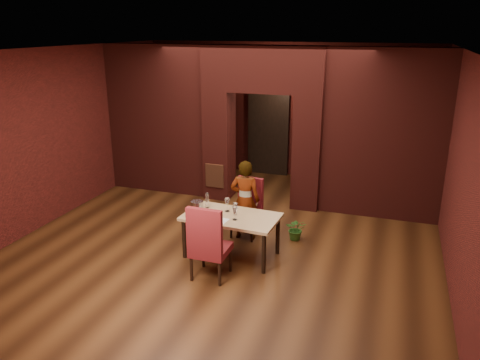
% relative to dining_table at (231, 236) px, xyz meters
% --- Properties ---
extents(floor, '(8.00, 8.00, 0.00)m').
position_rel_dining_table_xyz_m(floor, '(-0.23, 0.55, -0.35)').
color(floor, '#4C2A13').
rests_on(floor, ground).
extents(ceiling, '(7.00, 8.00, 0.04)m').
position_rel_dining_table_xyz_m(ceiling, '(-0.23, 0.55, 2.85)').
color(ceiling, silver).
rests_on(ceiling, ground).
extents(wall_back, '(7.00, 0.04, 3.20)m').
position_rel_dining_table_xyz_m(wall_back, '(-0.23, 4.55, 1.25)').
color(wall_back, maroon).
rests_on(wall_back, ground).
extents(wall_front, '(7.00, 0.04, 3.20)m').
position_rel_dining_table_xyz_m(wall_front, '(-0.23, -3.45, 1.25)').
color(wall_front, maroon).
rests_on(wall_front, ground).
extents(wall_left, '(0.04, 8.00, 3.20)m').
position_rel_dining_table_xyz_m(wall_left, '(-3.73, 0.55, 1.25)').
color(wall_left, maroon).
rests_on(wall_left, ground).
extents(wall_right, '(0.04, 8.00, 3.20)m').
position_rel_dining_table_xyz_m(wall_right, '(3.27, 0.55, 1.25)').
color(wall_right, maroon).
rests_on(wall_right, ground).
extents(pillar_left, '(0.55, 0.55, 2.30)m').
position_rel_dining_table_xyz_m(pillar_left, '(-1.18, 2.55, 0.80)').
color(pillar_left, maroon).
rests_on(pillar_left, ground).
extents(pillar_right, '(0.55, 0.55, 2.30)m').
position_rel_dining_table_xyz_m(pillar_right, '(0.72, 2.55, 0.80)').
color(pillar_right, maroon).
rests_on(pillar_right, ground).
extents(lintel, '(2.45, 0.55, 0.90)m').
position_rel_dining_table_xyz_m(lintel, '(-0.23, 2.55, 2.40)').
color(lintel, maroon).
rests_on(lintel, ground).
extents(wing_wall_left, '(2.28, 0.35, 3.20)m').
position_rel_dining_table_xyz_m(wing_wall_left, '(-2.60, 2.55, 1.25)').
color(wing_wall_left, maroon).
rests_on(wing_wall_left, ground).
extents(wing_wall_right, '(2.28, 0.35, 3.20)m').
position_rel_dining_table_xyz_m(wing_wall_right, '(2.13, 2.55, 1.25)').
color(wing_wall_right, maroon).
rests_on(wing_wall_right, ground).
extents(vent_panel, '(0.40, 0.03, 0.50)m').
position_rel_dining_table_xyz_m(vent_panel, '(-1.18, 2.26, 0.20)').
color(vent_panel, '#A75530').
rests_on(vent_panel, ground).
extents(rear_door, '(0.90, 0.08, 2.10)m').
position_rel_dining_table_xyz_m(rear_door, '(-0.63, 4.49, 0.70)').
color(rear_door, black).
rests_on(rear_door, ground).
extents(rear_door_frame, '(1.02, 0.04, 2.22)m').
position_rel_dining_table_xyz_m(rear_door_frame, '(-0.63, 4.45, 0.70)').
color(rear_door_frame, black).
rests_on(rear_door_frame, ground).
extents(dining_table, '(1.54, 0.92, 0.70)m').
position_rel_dining_table_xyz_m(dining_table, '(0.00, 0.00, 0.00)').
color(dining_table, tan).
rests_on(dining_table, ground).
extents(chair_far, '(0.52, 0.52, 1.03)m').
position_rel_dining_table_xyz_m(chair_far, '(-0.01, 0.79, 0.17)').
color(chair_far, maroon).
rests_on(chair_far, ground).
extents(chair_near, '(0.53, 0.53, 1.16)m').
position_rel_dining_table_xyz_m(chair_near, '(-0.06, -0.71, 0.23)').
color(chair_near, maroon).
rests_on(chair_near, ground).
extents(person_seated, '(0.55, 0.39, 1.41)m').
position_rel_dining_table_xyz_m(person_seated, '(-0.00, 0.71, 0.36)').
color(person_seated, silver).
rests_on(person_seated, ground).
extents(wine_glass_a, '(0.09, 0.09, 0.22)m').
position_rel_dining_table_xyz_m(wine_glass_a, '(-0.12, 0.15, 0.46)').
color(wine_glass_a, silver).
rests_on(wine_glass_a, dining_table).
extents(wine_glass_b, '(0.08, 0.08, 0.20)m').
position_rel_dining_table_xyz_m(wine_glass_b, '(0.05, 0.06, 0.45)').
color(wine_glass_b, white).
rests_on(wine_glass_b, dining_table).
extents(wine_glass_c, '(0.09, 0.09, 0.21)m').
position_rel_dining_table_xyz_m(wine_glass_c, '(0.11, -0.14, 0.46)').
color(wine_glass_c, white).
rests_on(wine_glass_c, dining_table).
extents(tasting_sheet, '(0.34, 0.27, 0.00)m').
position_rel_dining_table_xyz_m(tasting_sheet, '(-0.14, -0.25, 0.35)').
color(tasting_sheet, white).
rests_on(tasting_sheet, dining_table).
extents(wine_bucket, '(0.20, 0.20, 0.24)m').
position_rel_dining_table_xyz_m(wine_bucket, '(-0.51, -0.18, 0.47)').
color(wine_bucket, '#B5B5BC').
rests_on(wine_bucket, dining_table).
extents(water_bottle, '(0.06, 0.06, 0.26)m').
position_rel_dining_table_xyz_m(water_bottle, '(-0.49, 0.20, 0.48)').
color(water_bottle, white).
rests_on(water_bottle, dining_table).
extents(potted_plant, '(0.40, 0.36, 0.40)m').
position_rel_dining_table_xyz_m(potted_plant, '(0.87, 0.92, -0.15)').
color(potted_plant, '#306921').
rests_on(potted_plant, ground).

